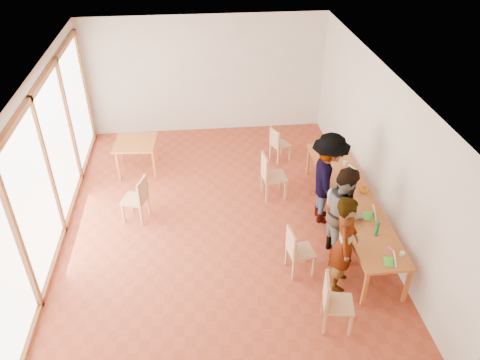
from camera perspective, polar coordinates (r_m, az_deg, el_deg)
The scene contains 25 objects.
ground at distance 9.29m, azimuth -2.74°, elevation -5.11°, with size 8.00×8.00×0.00m, color #A24027.
wall_back at distance 12.04m, azimuth -4.20°, elevation 12.60°, with size 6.00×0.10×3.00m, color beige.
wall_front at distance 5.40m, azimuth -0.25°, elevation -19.30°, with size 6.00×0.10×3.00m, color beige.
wall_right at distance 9.05m, azimuth 16.34°, elevation 3.77°, with size 0.10×8.00×3.00m, color beige.
window_wall at distance 8.83m, azimuth -22.56°, elevation 1.61°, with size 0.10×8.00×3.00m, color white.
ceiling at distance 7.76m, azimuth -3.34°, elevation 12.54°, with size 6.00×8.00×0.04m, color white.
communal_table at distance 8.98m, azimuth 13.45°, elevation -2.06°, with size 0.80×4.00×0.75m.
side_table at distance 10.74m, azimuth -12.61°, elevation 4.19°, with size 0.90×0.90×0.75m.
chair_near at distance 7.20m, azimuth 11.19°, elevation -13.89°, with size 0.51×0.51×0.50m.
chair_mid at distance 7.95m, azimuth 6.84°, elevation -8.11°, with size 0.47×0.47×0.48m.
chair_far at distance 9.66m, azimuth 3.60°, elevation 1.02°, with size 0.51×0.51×0.53m.
chair_empty at distance 10.99m, azimuth 4.61°, elevation 4.71°, with size 0.51×0.51×0.44m.
chair_spare at distance 9.23m, azimuth -12.27°, elevation -1.78°, with size 0.55×0.55×0.50m.
person_near at distance 7.65m, azimuth 12.63°, elevation -7.56°, with size 0.64×0.42×1.75m, color gray.
person_mid at distance 8.31m, azimuth 12.48°, elevation -3.74°, with size 0.85×0.66×1.75m, color gray.
person_far at distance 8.97m, azimuth 10.63°, elevation 0.11°, with size 1.21×0.70×1.88m, color gray.
laptop_near at distance 7.65m, azimuth 17.98°, elevation -9.30°, with size 0.23×0.25×0.18m.
laptop_mid at distance 8.47m, azimuth 15.72°, elevation -4.05°, with size 0.25×0.27×0.20m.
laptop_far at distance 9.51m, azimuth 13.30°, elevation 0.89°, with size 0.27×0.28×0.19m.
yellow_mug at distance 9.05m, azimuth 14.88°, elevation -1.23°, with size 0.13×0.13×0.11m, color orange.
green_bottle at distance 8.04m, azimuth 16.35°, elevation -5.72°, with size 0.07×0.07×0.28m, color #1B6A33.
clear_glass at distance 9.82m, azimuth 12.67°, elevation 2.04°, with size 0.07×0.07×0.09m, color silver.
condiment_cup at distance 7.85m, azimuth 19.18°, elevation -8.48°, with size 0.08×0.08×0.06m, color white.
pink_phone at distance 7.92m, azimuth 17.79°, elevation -7.97°, with size 0.05×0.10×0.01m, color #F648A8.
black_pouch at distance 8.97m, azimuth 12.41°, elevation -1.23°, with size 0.16×0.26×0.09m, color black.
Camera 1 is at (-0.32, -7.24, 5.81)m, focal length 35.00 mm.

